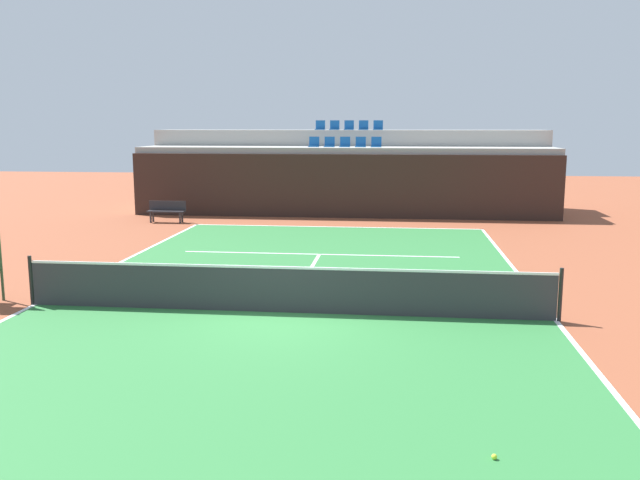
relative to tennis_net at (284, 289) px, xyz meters
name	(u,v)px	position (x,y,z in m)	size (l,w,h in m)	color
ground_plane	(284,313)	(0.00, 0.00, -0.51)	(80.00, 80.00, 0.00)	brown
court_surface	(284,313)	(0.00, 0.00, -0.50)	(11.00, 24.00, 0.01)	#2D7238
baseline_far	(336,227)	(0.00, 11.95, -0.50)	(11.00, 0.10, 0.00)	white
sideline_left	(35,304)	(-5.45, 0.00, -0.50)	(0.10, 24.00, 0.00)	white
sideline_right	(556,321)	(5.45, 0.00, -0.50)	(0.10, 24.00, 0.00)	white
service_line_far	(319,254)	(0.00, 6.40, -0.50)	(8.26, 0.10, 0.00)	white
centre_service_line	(305,278)	(0.00, 3.20, -0.50)	(0.10, 6.40, 0.00)	white
back_wall	(342,186)	(0.00, 14.69, 0.81)	(17.90, 0.30, 2.64)	black
stands_tier_lower	(345,180)	(0.00, 16.04, 0.94)	(17.90, 2.40, 2.89)	#9E9E99
stands_tier_upper	(349,169)	(0.00, 18.44, 1.29)	(17.90, 2.40, 3.61)	#9E9E99
seating_row_lower	(345,144)	(0.00, 16.14, 2.51)	(3.15, 0.44, 0.44)	#145193
seating_row_upper	(349,127)	(0.00, 18.54, 3.22)	(3.15, 0.44, 0.44)	#145193
tennis_net	(284,289)	(0.00, 0.00, 0.00)	(11.08, 0.08, 1.07)	black
player_bench	(167,210)	(-6.81, 12.48, 0.00)	(1.50, 0.40, 0.85)	#232328
tennis_ball_0	(494,457)	(3.44, -5.89, -0.47)	(0.07, 0.07, 0.07)	#CCE033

